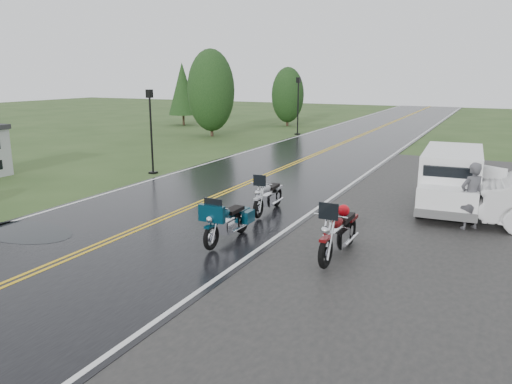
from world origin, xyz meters
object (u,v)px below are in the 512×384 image
Objects in this scene: van_white at (422,188)px; lamp_post_far_left at (298,106)px; motorcycle_teal at (211,227)px; person_at_van at (471,197)px; motorcycle_silver at (258,199)px; lamp_post_near_left at (151,132)px; motorcycle_red at (326,240)px.

lamp_post_far_left reaches higher than van_white.
van_white is (4.16, 5.32, 0.32)m from motorcycle_teal.
lamp_post_far_left is (-12.67, 18.79, 1.09)m from person_at_van.
lamp_post_far_left is at bearing 118.53° from van_white.
lamp_post_near_left reaches higher than motorcycle_silver.
person_at_van is at bearing 13.66° from motorcycle_silver.
van_white is 1.50m from person_at_van.
lamp_post_far_left is at bearing 113.92° from motorcycle_red.
lamp_post_far_left is (-10.01, 23.49, 1.31)m from motorcycle_red.
van_white is (4.34, 2.32, 0.32)m from motorcycle_silver.
motorcycle_teal is at bearing -131.14° from van_white.
van_white is 1.20× the size of lamp_post_far_left.
lamp_post_far_left reaches higher than motorcycle_teal.
motorcycle_red is 0.67× the size of lamp_post_near_left.
person_at_van reaches higher than motorcycle_teal.
lamp_post_near_left is at bearing -91.40° from lamp_post_far_left.
van_white is at bearing 52.09° from motorcycle_teal.
van_white is at bearing -10.08° from lamp_post_near_left.
person_at_van is at bearing 61.30° from motorcycle_red.
motorcycle_red is 0.61× the size of lamp_post_far_left.
motorcycle_silver is at bearing -154.97° from van_white.
lamp_post_far_left is at bearing 88.60° from lamp_post_near_left.
lamp_post_near_left reaches higher than motorcycle_teal.
person_at_van is at bearing -23.68° from van_white.
motorcycle_silver is 4.93m from van_white.
motorcycle_silver is 0.45× the size of van_white.
motorcycle_red is 1.13× the size of motorcycle_teal.
motorcycle_teal reaches higher than motorcycle_silver.
motorcycle_red is 5.37m from van_white.
motorcycle_teal is at bearing -90.30° from motorcycle_silver.
lamp_post_near_left is at bearing 135.51° from motorcycle_teal.
motorcycle_silver is at bearing 93.50° from motorcycle_teal.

